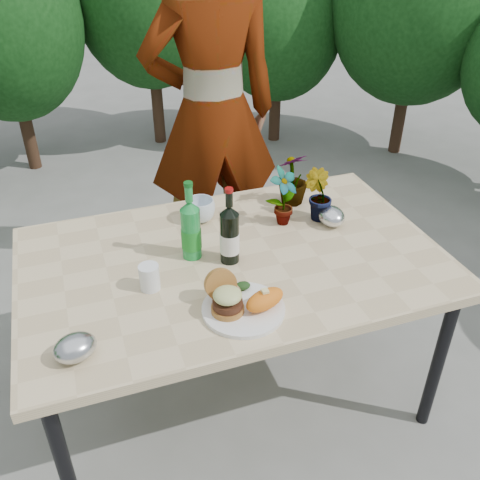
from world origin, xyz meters
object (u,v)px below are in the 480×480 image
object	(u,v)px
dinner_plate	(243,309)
patio_table	(233,270)
wine_bottle	(230,235)
person	(212,115)

from	to	relation	value
dinner_plate	patio_table	bearing A→B (deg)	77.68
patio_table	dinner_plate	world-z (taller)	dinner_plate
dinner_plate	wine_bottle	distance (m)	0.32
patio_table	dinner_plate	xyz separation A→B (m)	(-0.07, -0.31, 0.06)
wine_bottle	dinner_plate	bearing A→B (deg)	-75.56
wine_bottle	patio_table	bearing A→B (deg)	59.13
dinner_plate	person	xyz separation A→B (m)	(0.27, 1.24, 0.21)
patio_table	person	xyz separation A→B (m)	(0.21, 0.94, 0.28)
wine_bottle	person	xyz separation A→B (m)	(0.22, 0.95, 0.11)
person	patio_table	bearing A→B (deg)	79.90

